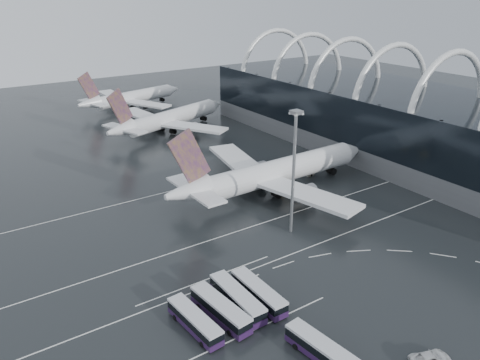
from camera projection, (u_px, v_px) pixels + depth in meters
ground at (305, 242)px, 98.54m from camera, size 420.00×420.00×0.00m
terminal at (417, 126)px, 141.29m from camera, size 42.00×160.00×34.90m
lane_marking_near at (312, 246)px, 97.01m from camera, size 120.00×0.25×0.01m
lane_marking_mid at (271, 220)px, 107.71m from camera, size 120.00×0.25×0.01m
lane_marking_far at (209, 181)px, 129.13m from camera, size 120.00×0.25×0.01m
bus_bay_line_south at (258, 328)px, 73.91m from camera, size 28.00×0.25×0.01m
bus_bay_line_north at (207, 279)px, 86.15m from camera, size 28.00×0.25×0.01m
airliner_main at (272, 173)px, 120.15m from camera, size 63.16×55.57×21.45m
airliner_gate_b at (168, 119)px, 170.40m from camera, size 55.41×49.22×19.74m
airliner_gate_c at (130, 98)px, 203.63m from camera, size 51.23×46.51×18.39m
bus_row_near_a at (195, 321)px, 73.01m from camera, size 3.64×12.29×2.98m
bus_row_near_b at (220, 309)px, 75.46m from camera, size 4.12×13.21×3.20m
bus_row_near_c at (237, 298)px, 78.04m from camera, size 3.35×13.33×3.27m
bus_row_near_d at (259, 293)px, 79.56m from camera, size 3.09×12.76×3.14m
bus_row_far_c at (323, 351)px, 66.95m from camera, size 4.23×12.83×3.10m
van_curve_a at (430, 359)px, 66.74m from camera, size 6.63×4.61×1.68m
floodlight_mast at (294, 158)px, 96.36m from camera, size 2.09×2.09×27.22m
gse_cart_belly_a at (301, 192)px, 121.21m from camera, size 2.23×1.32×1.22m
gse_cart_belly_b at (310, 173)px, 132.94m from camera, size 2.40×1.42×1.31m
gse_cart_belly_c at (282, 190)px, 122.12m from camera, size 2.07×1.22×1.13m
gse_cart_belly_d at (328, 166)px, 138.33m from camera, size 1.98×1.17×1.08m
gse_cart_belly_e at (282, 182)px, 127.02m from camera, size 2.17×1.28×1.19m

